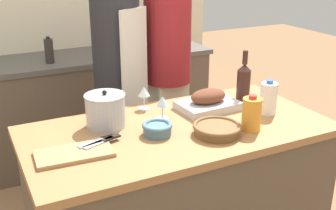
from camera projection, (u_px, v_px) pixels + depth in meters
kitchen_island at (178, 200)px, 2.30m from camera, size 1.56×0.78×0.88m
back_counter at (91, 105)px, 3.64m from camera, size 2.07×0.60×0.90m
back_wall at (73, 3)px, 3.63m from camera, size 2.57×0.10×2.55m
roasting_pan at (208, 102)px, 2.36m from camera, size 0.34×0.25×0.12m
wicker_basket at (217, 129)px, 2.05m from camera, size 0.24×0.24×0.05m
cutting_board at (74, 153)px, 1.85m from camera, size 0.35×0.20×0.02m
stock_pot at (105, 110)px, 2.13m from camera, size 0.21×0.21×0.19m
mixing_bowl at (157, 128)px, 2.05m from camera, size 0.15×0.15×0.06m
juice_jug at (252, 114)px, 2.08m from camera, size 0.10×0.10×0.18m
milk_jug at (268, 98)px, 2.29m from camera, size 0.09×0.09×0.19m
wine_bottle_green at (244, 82)px, 2.46m from camera, size 0.08×0.08×0.30m
wine_glass_left at (144, 93)px, 2.35m from camera, size 0.07×0.07×0.13m
wine_glass_right at (162, 103)px, 2.22m from camera, size 0.07×0.07×0.13m
knife_chef at (101, 141)px, 1.95m from camera, size 0.22×0.07×0.01m
knife_paring at (100, 142)px, 1.93m from camera, size 0.16×0.08×0.01m
knife_bread at (99, 140)px, 2.00m from camera, size 0.17×0.05×0.01m
stand_mixer at (155, 32)px, 3.73m from camera, size 0.18×0.14×0.30m
condiment_bottle_tall at (49, 51)px, 3.21m from camera, size 0.07×0.07×0.20m
condiment_bottle_short at (107, 44)px, 3.46m from camera, size 0.05×0.05×0.19m
person_cook_aproned at (118, 74)px, 2.80m from camera, size 0.34×0.35×1.68m
person_cook_guest at (168, 63)px, 2.96m from camera, size 0.32×0.32×1.74m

